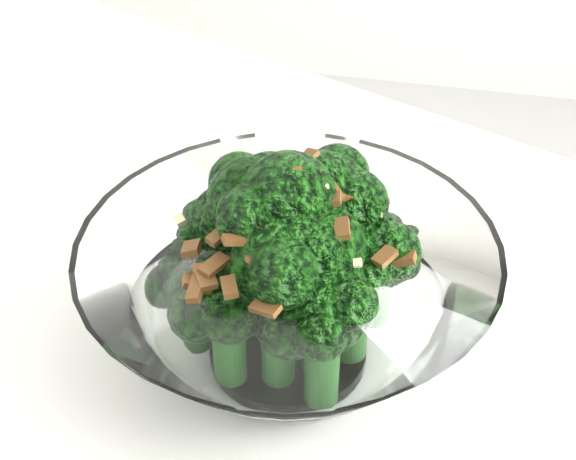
# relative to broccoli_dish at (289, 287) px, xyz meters

# --- Properties ---
(broccoli_dish) EXTENTS (0.22, 0.22, 0.14)m
(broccoli_dish) POSITION_rel_broccoli_dish_xyz_m (0.00, 0.00, 0.00)
(broccoli_dish) COLOR white
(broccoli_dish) RESTS_ON table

